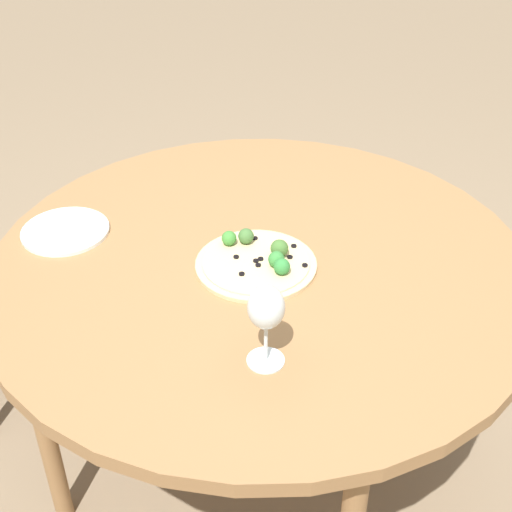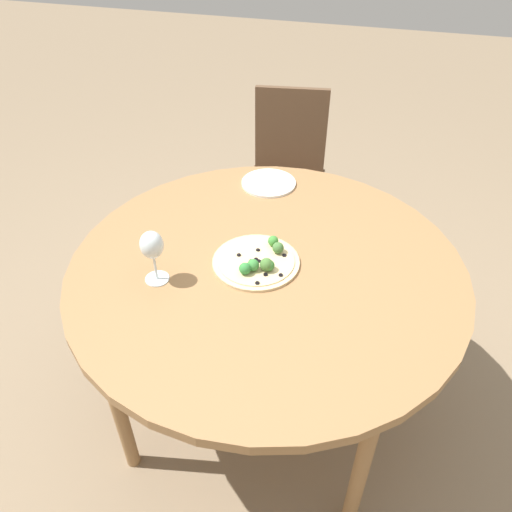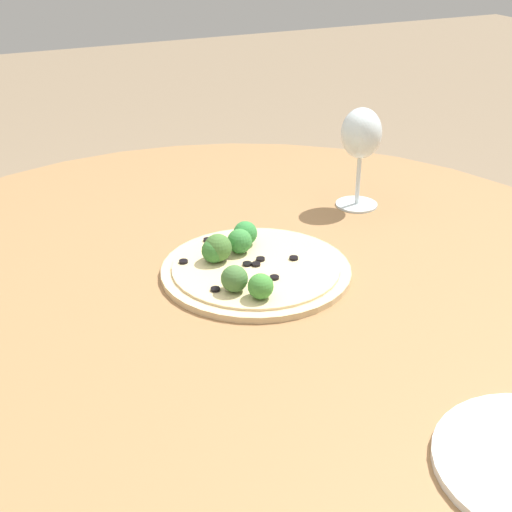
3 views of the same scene
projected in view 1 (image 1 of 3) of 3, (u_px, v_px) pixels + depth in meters
The scene contains 5 objects.
ground_plane at pixel (259, 460), 2.18m from camera, with size 12.00×12.00×0.00m, color #847056.
dining_table at pixel (260, 276), 1.77m from camera, with size 1.33×1.33×0.76m.
pizza at pixel (259, 260), 1.71m from camera, with size 0.29×0.29×0.06m.
wine_glass at pixel (266, 310), 1.37m from camera, with size 0.08×0.08×0.19m.
plate_near at pixel (65, 231), 1.83m from camera, with size 0.22×0.22×0.01m.
Camera 1 is at (1.28, 0.63, 1.76)m, focal length 50.00 mm.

